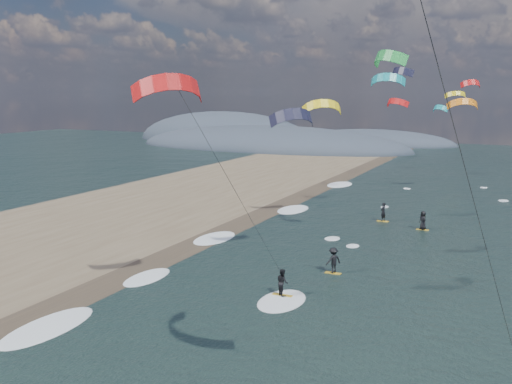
% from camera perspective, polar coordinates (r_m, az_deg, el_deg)
% --- Properties ---
extents(wet_sand_strip, '(3.00, 240.00, 0.00)m').
position_cam_1_polar(wet_sand_strip, '(36.54, -17.45, -10.06)').
color(wet_sand_strip, '#382D23').
rests_on(wet_sand_strip, ground).
extents(coastal_hills, '(80.00, 41.00, 15.00)m').
position_cam_1_polar(coastal_hills, '(135.73, 0.73, 4.79)').
color(coastal_hills, '#3D4756').
rests_on(coastal_hills, ground).
extents(kitesurfer_near_a, '(8.17, 9.32, 17.50)m').
position_cam_1_polar(kitesurfer_near_a, '(15.95, 16.83, 14.97)').
color(kitesurfer_near_a, gold).
rests_on(kitesurfer_near_a, ground).
extents(kitesurfer_near_b, '(6.87, 9.22, 13.78)m').
position_cam_1_polar(kitesurfer_near_b, '(30.50, -4.41, 3.53)').
color(kitesurfer_near_b, gold).
rests_on(kitesurfer_near_b, ground).
extents(far_kitesurfers, '(5.13, 18.37, 1.82)m').
position_cam_1_polar(far_kitesurfers, '(46.50, 11.73, -4.35)').
color(far_kitesurfers, gold).
rests_on(far_kitesurfers, ground).
extents(bg_kite_field, '(14.22, 71.63, 6.30)m').
position_cam_1_polar(bg_kite_field, '(70.11, 15.48, 9.60)').
color(bg_kite_field, black).
rests_on(bg_kite_field, ground).
extents(shoreline_surf, '(2.40, 79.40, 0.11)m').
position_cam_1_polar(shoreline_surf, '(39.22, -11.39, -8.41)').
color(shoreline_surf, white).
rests_on(shoreline_surf, ground).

